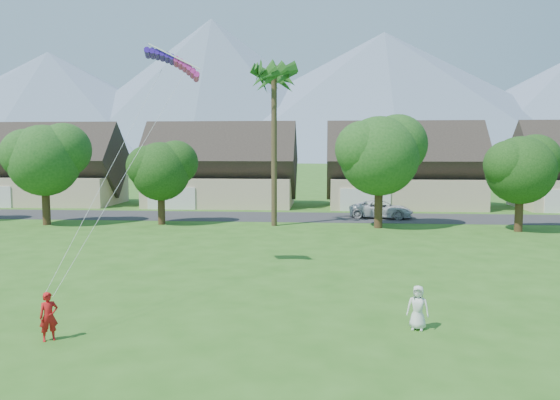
# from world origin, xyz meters

# --- Properties ---
(ground) EXTENTS (500.00, 500.00, 0.00)m
(ground) POSITION_xyz_m (0.00, 0.00, 0.00)
(ground) COLOR #2D6019
(ground) RESTS_ON ground
(street) EXTENTS (90.00, 7.00, 0.01)m
(street) POSITION_xyz_m (0.00, 34.00, 0.01)
(street) COLOR #2D2D30
(street) RESTS_ON ground
(kite_flyer) EXTENTS (0.68, 0.64, 1.55)m
(kite_flyer) POSITION_xyz_m (-6.69, 2.47, 0.78)
(kite_flyer) COLOR red
(kite_flyer) RESTS_ON ground
(watcher) EXTENTS (0.82, 0.63, 1.49)m
(watcher) POSITION_xyz_m (5.08, 4.52, 0.75)
(watcher) COLOR silver
(watcher) RESTS_ON ground
(parked_car) EXTENTS (5.80, 3.47, 1.51)m
(parked_car) POSITION_xyz_m (6.83, 34.00, 0.75)
(parked_car) COLOR silver
(parked_car) RESTS_ON ground
(mountain_ridge) EXTENTS (540.00, 240.00, 70.00)m
(mountain_ridge) POSITION_xyz_m (10.40, 260.00, 29.07)
(mountain_ridge) COLOR slate
(mountain_ridge) RESTS_ON ground
(houses_row) EXTENTS (72.75, 8.19, 8.86)m
(houses_row) POSITION_xyz_m (0.49, 42.99, 3.44)
(houses_row) COLOR beige
(houses_row) RESTS_ON ground
(tree_row) EXTENTS (62.27, 6.67, 8.45)m
(tree_row) POSITION_xyz_m (-1.14, 27.92, 4.89)
(tree_row) COLOR #47301C
(tree_row) RESTS_ON ground
(fan_palm) EXTENTS (3.00, 3.00, 13.80)m
(fan_palm) POSITION_xyz_m (-2.00, 28.50, 11.80)
(fan_palm) COLOR #4C3D26
(fan_palm) RESTS_ON ground
(parafoil_kite) EXTENTS (2.85, 1.25, 0.50)m
(parafoil_kite) POSITION_xyz_m (-5.11, 11.85, 10.12)
(parafoil_kite) COLOR #3D18B6
(parafoil_kite) RESTS_ON ground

